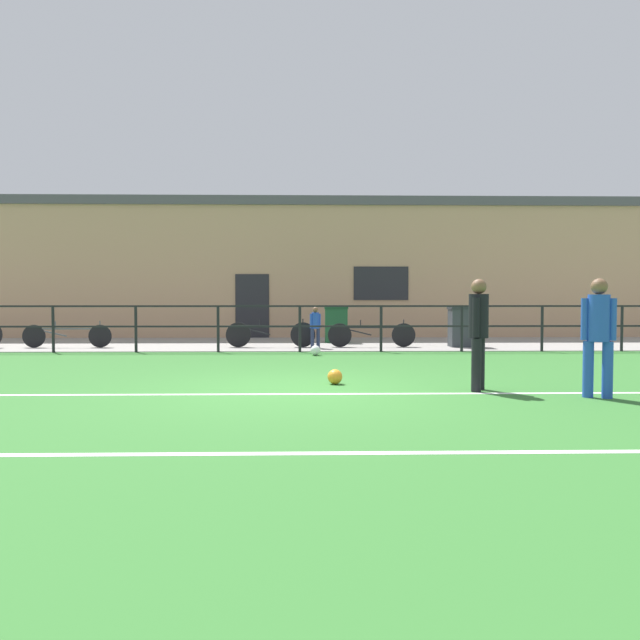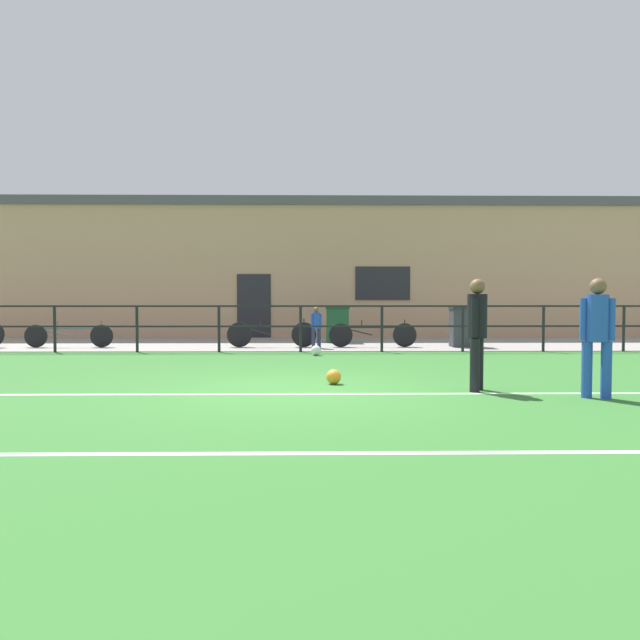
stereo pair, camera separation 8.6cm
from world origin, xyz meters
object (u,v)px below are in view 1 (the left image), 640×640
at_px(soccer_ball_spare, 315,350).
at_px(bicycle_parked_3, 270,334).
at_px(bicycle_parked_0, 371,335).
at_px(spectator_child, 315,325).
at_px(trash_bin_1, 336,324).
at_px(trash_bin_0, 462,326).
at_px(soccer_ball_match, 335,377).
at_px(player_striker, 598,330).
at_px(bicycle_parked_2, 67,336).
at_px(player_goalkeeper, 478,327).

xyz_separation_m(soccer_ball_spare, bicycle_parked_3, (-1.16, 2.07, 0.25)).
relative_size(soccer_ball_spare, bicycle_parked_0, 0.10).
relative_size(spectator_child, trash_bin_1, 1.01).
xyz_separation_m(bicycle_parked_3, trash_bin_0, (5.12, 0.05, 0.20)).
bearing_deg(soccer_ball_match, bicycle_parked_3, 101.87).
xyz_separation_m(player_striker, bicycle_parked_2, (-10.22, 7.99, -0.57)).
distance_m(bicycle_parked_2, trash_bin_1, 7.38).
xyz_separation_m(soccer_ball_spare, bicycle_parked_2, (-6.52, 2.07, 0.22)).
xyz_separation_m(bicycle_parked_2, trash_bin_1, (7.18, 1.66, 0.22)).
distance_m(player_goalkeeper, player_striker, 1.57).
relative_size(soccer_ball_spare, bicycle_parked_3, 0.10).
relative_size(player_striker, bicycle_parked_0, 0.68).
height_order(bicycle_parked_0, trash_bin_1, trash_bin_1).
relative_size(player_goalkeeper, soccer_ball_match, 6.96).
bearing_deg(soccer_ball_match, bicycle_parked_0, 79.04).
height_order(player_striker, spectator_child, player_striker).
distance_m(soccer_ball_spare, trash_bin_0, 4.51).
xyz_separation_m(soccer_ball_match, bicycle_parked_2, (-6.76, 6.66, 0.22)).
bearing_deg(soccer_ball_match, trash_bin_1, 87.05).
relative_size(soccer_ball_match, trash_bin_0, 0.21).
height_order(bicycle_parked_0, trash_bin_0, trash_bin_0).
height_order(player_striker, trash_bin_1, player_striker).
bearing_deg(player_striker, soccer_ball_match, 178.57).
height_order(spectator_child, bicycle_parked_3, spectator_child).
distance_m(bicycle_parked_3, trash_bin_1, 2.48).
bearing_deg(player_goalkeeper, spectator_child, -133.99).
distance_m(soccer_ball_match, spectator_child, 6.37).
bearing_deg(bicycle_parked_3, trash_bin_0, 0.54).
bearing_deg(bicycle_parked_3, bicycle_parked_0, 0.00).
relative_size(soccer_ball_spare, spectator_child, 0.22).
distance_m(soccer_ball_match, trash_bin_1, 8.34).
distance_m(bicycle_parked_0, bicycle_parked_2, 8.04).
xyz_separation_m(player_striker, bicycle_parked_3, (-4.86, 7.99, -0.54)).
height_order(bicycle_parked_0, bicycle_parked_2, bicycle_parked_0).
bearing_deg(spectator_child, player_striker, 97.13).
distance_m(soccer_ball_match, soccer_ball_spare, 4.59).
relative_size(bicycle_parked_3, trash_bin_0, 2.19).
bearing_deg(bicycle_parked_0, player_goalkeeper, -84.20).
bearing_deg(player_striker, trash_bin_0, 107.75).
distance_m(soccer_ball_spare, spectator_child, 1.84).
xyz_separation_m(player_goalkeeper, trash_bin_1, (-1.61, 9.00, -0.36)).
bearing_deg(soccer_ball_match, soccer_ball_spare, 92.92).
distance_m(player_striker, spectator_child, 8.52).
bearing_deg(bicycle_parked_0, trash_bin_0, 1.15).
distance_m(soccer_ball_spare, bicycle_parked_3, 2.39).
distance_m(spectator_child, bicycle_parked_0, 1.56).
height_order(soccer_ball_spare, trash_bin_1, trash_bin_1).
xyz_separation_m(player_goalkeeper, bicycle_parked_3, (-3.43, 7.34, -0.55)).
bearing_deg(soccer_ball_match, player_striker, -21.02).
bearing_deg(spectator_child, bicycle_parked_0, 173.09).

